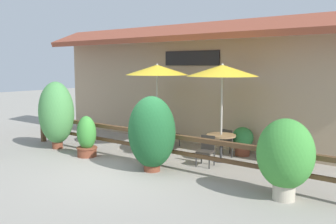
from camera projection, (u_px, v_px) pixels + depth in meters
ground_plane at (124, 173)px, 9.69m from camera, size 60.00×60.00×0.00m
building_facade at (209, 83)px, 12.63m from camera, size 14.28×1.49×4.23m
patio_railing at (150, 140)px, 10.42m from camera, size 10.40×0.14×0.95m
patio_umbrella_near at (157, 70)px, 11.97m from camera, size 2.03×2.03×2.81m
dining_table_near at (157, 131)px, 12.22m from camera, size 0.84×0.84×0.78m
chair_near_streetside at (143, 139)px, 11.75m from camera, size 0.51×0.51×0.83m
chair_near_wallside at (170, 133)px, 12.72m from camera, size 0.45×0.45×0.83m
patio_umbrella_middle at (222, 71)px, 10.54m from camera, size 2.03×2.03×2.81m
dining_table_middle at (221, 140)px, 10.79m from camera, size 0.84×0.84×0.78m
chair_middle_streetside at (206, 149)px, 10.30m from camera, size 0.49×0.49×0.83m
chair_middle_wallside at (230, 141)px, 11.41m from camera, size 0.48×0.48×0.83m
potted_plant_broad_leaf at (285, 155)px, 7.63m from camera, size 1.18×1.06×1.70m
potted_plant_tall_tropical at (152, 133)px, 9.72m from camera, size 1.29×1.16×1.98m
potted_plant_entrance_palm at (56, 113)px, 12.35m from camera, size 1.23×1.11×2.23m
potted_plant_small_flowering at (87, 137)px, 11.33m from camera, size 0.63×0.63×1.24m
potted_plant_corner_fern at (243, 140)px, 11.45m from camera, size 0.66×0.60×0.89m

